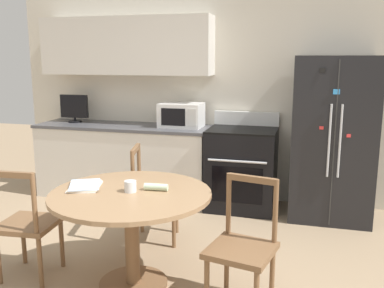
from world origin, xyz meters
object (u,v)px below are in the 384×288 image
(oven_range, at_px, (242,168))
(dining_chair_far, at_px, (154,196))
(countertop_tv, at_px, (74,108))
(candle_glass, at_px, (130,187))
(refrigerator, at_px, (333,139))
(dining_chair_right, at_px, (243,248))
(microwave, at_px, (181,115))
(dining_chair_left, at_px, (27,225))

(oven_range, xyz_separation_m, dining_chair_far, (-0.66, -1.11, -0.03))
(countertop_tv, xyz_separation_m, candle_glass, (1.62, -2.01, -0.31))
(refrigerator, height_order, countertop_tv, refrigerator)
(dining_chair_far, height_order, dining_chair_right, same)
(refrigerator, height_order, dining_chair_far, refrigerator)
(oven_range, distance_m, countertop_tv, 2.24)
(refrigerator, xyz_separation_m, oven_range, (-0.96, 0.03, -0.39))
(candle_glass, bearing_deg, dining_chair_far, 99.09)
(refrigerator, bearing_deg, dining_chair_right, -108.09)
(dining_chair_right, bearing_deg, oven_range, -69.15)
(microwave, xyz_separation_m, candle_glass, (0.21, -2.00, -0.27))
(countertop_tv, relative_size, dining_chair_left, 0.40)
(oven_range, xyz_separation_m, countertop_tv, (-2.15, 0.08, 0.62))
(dining_chair_right, bearing_deg, countertop_tv, -28.31)
(oven_range, relative_size, countertop_tv, 2.97)
(oven_range, bearing_deg, refrigerator, -1.82)
(dining_chair_left, bearing_deg, dining_chair_right, -4.23)
(microwave, bearing_deg, countertop_tv, 179.67)
(microwave, height_order, dining_chair_far, microwave)
(countertop_tv, relative_size, candle_glass, 4.09)
(dining_chair_left, bearing_deg, candle_glass, 1.80)
(dining_chair_left, xyz_separation_m, dining_chair_far, (0.70, 0.92, 0.00))
(dining_chair_right, bearing_deg, microwave, -51.19)
(microwave, distance_m, dining_chair_far, 1.33)
(dining_chair_far, bearing_deg, microwave, 170.66)
(refrigerator, distance_m, countertop_tv, 3.12)
(refrigerator, bearing_deg, candle_glass, -128.07)
(microwave, bearing_deg, oven_range, -5.36)
(refrigerator, height_order, dining_chair_right, refrigerator)
(countertop_tv, relative_size, dining_chair_far, 0.40)
(refrigerator, height_order, oven_range, refrigerator)
(countertop_tv, height_order, dining_chair_far, countertop_tv)
(countertop_tv, xyz_separation_m, dining_chair_left, (0.79, -2.11, -0.65))
(refrigerator, height_order, dining_chair_left, refrigerator)
(refrigerator, xyz_separation_m, dining_chair_far, (-1.62, -1.08, -0.43))
(oven_range, height_order, dining_chair_right, oven_range)
(candle_glass, bearing_deg, dining_chair_left, -172.98)
(oven_range, height_order, candle_glass, oven_range)
(countertop_tv, bearing_deg, microwave, -0.33)
(oven_range, relative_size, dining_chair_left, 1.20)
(refrigerator, distance_m, microwave, 1.71)
(countertop_tv, bearing_deg, dining_chair_left, -69.44)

